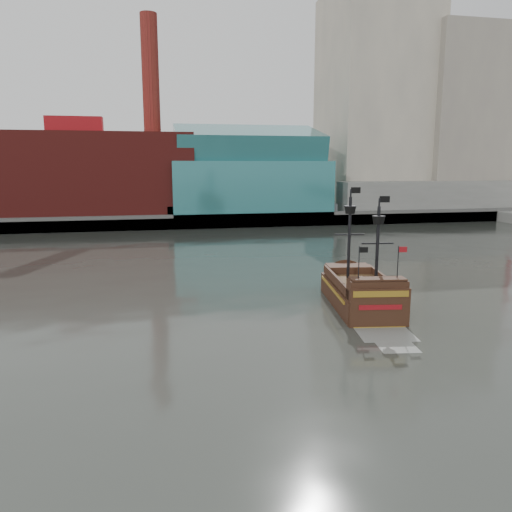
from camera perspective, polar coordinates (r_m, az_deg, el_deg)
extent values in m
plane|color=#252824|center=(30.54, 5.74, -11.76)|extent=(400.00, 400.00, 0.00)
cube|color=slate|center=(119.69, -7.63, 5.38)|extent=(220.00, 60.00, 2.00)
cube|color=#4C4C49|center=(90.41, -6.23, 3.95)|extent=(220.00, 1.00, 2.60)
cube|color=maroon|center=(99.82, -19.71, 8.74)|extent=(42.00, 18.00, 15.00)
cube|color=#2D7478|center=(98.80, -0.90, 7.89)|extent=(30.00, 16.00, 10.00)
cube|color=#BFB39E|center=(118.24, 13.16, 16.79)|extent=(20.00, 22.00, 46.00)
cube|color=gray|center=(122.98, 21.77, 14.21)|extent=(18.00, 18.00, 38.00)
cube|color=#BFB39E|center=(138.08, 14.07, 17.07)|extent=(24.00, 20.00, 52.00)
cube|color=slate|center=(109.03, 19.68, 6.47)|extent=(40.00, 6.00, 6.00)
cylinder|color=maroon|center=(102.24, -11.97, 19.57)|extent=(3.20, 3.20, 22.00)
cube|color=#2D7478|center=(98.75, -0.92, 12.53)|extent=(28.00, 14.94, 8.78)
cube|color=slate|center=(139.42, 26.83, 6.09)|extent=(4.00, 4.00, 3.00)
cube|color=#A41B23|center=(139.01, 26.86, 18.32)|extent=(5.00, 2.50, 2.50)
cube|color=black|center=(42.02, 11.75, -4.90)|extent=(5.98, 11.19, 2.31)
cube|color=#52361E|center=(41.71, 11.82, -3.20)|extent=(5.38, 10.07, 0.27)
cube|color=black|center=(45.66, 10.47, -1.56)|extent=(4.05, 2.67, 0.89)
cube|color=black|center=(37.25, 13.68, -3.87)|extent=(4.38, 2.03, 1.60)
cube|color=black|center=(36.87, 13.95, -6.32)|extent=(4.33, 0.87, 3.55)
cube|color=olive|center=(36.38, 14.10, -4.24)|extent=(3.96, 0.67, 0.44)
cube|color=maroon|center=(36.63, 14.03, -5.71)|extent=(3.08, 0.53, 0.35)
cylinder|color=black|center=(42.11, 10.60, 1.96)|extent=(0.28, 0.28, 6.92)
cylinder|color=black|center=(39.76, 13.70, 0.95)|extent=(0.28, 0.28, 6.39)
cone|color=black|center=(41.83, 10.72, 5.21)|extent=(1.11, 1.11, 0.62)
cone|color=black|center=(39.47, 13.83, 4.00)|extent=(1.11, 1.11, 0.62)
cube|color=black|center=(41.81, 11.33, 7.38)|extent=(0.79, 0.15, 0.49)
cube|color=black|center=(39.45, 14.49, 6.30)|extent=(0.79, 0.15, 0.49)
cube|color=#939892|center=(35.84, 14.57, -8.62)|extent=(4.21, 3.72, 0.01)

